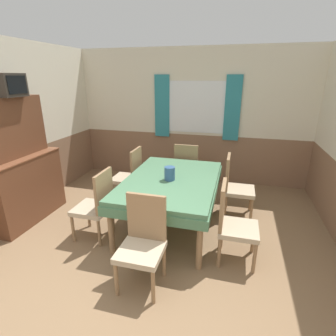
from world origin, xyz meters
name	(u,v)px	position (x,y,z in m)	size (l,w,h in m)	color
ground_plane	(111,326)	(0.00, 0.00, 0.00)	(16.00, 16.00, 0.00)	#846647
wall_back	(191,117)	(0.01, 3.68, 1.31)	(4.98, 0.09, 2.60)	silver
wall_left	(24,128)	(-2.32, 1.83, 1.30)	(0.05, 4.06, 2.60)	silver
dining_table	(171,185)	(0.10, 1.76, 0.63)	(1.26, 1.85, 0.73)	#4C7A56
chair_left_near	(97,204)	(-0.77, 1.20, 0.50)	(0.44, 0.44, 0.95)	#93704C
chair_left_far	(130,175)	(-0.77, 2.31, 0.50)	(0.44, 0.44, 0.95)	#93704C
chair_head_near	(143,240)	(0.10, 0.60, 0.50)	(0.44, 0.44, 0.95)	#93704C
chair_right_near	(232,222)	(0.96, 1.20, 0.50)	(0.44, 0.44, 0.95)	#93704C
chair_head_window	(187,168)	(0.10, 2.92, 0.50)	(0.44, 0.44, 0.95)	#93704C
chair_right_far	(235,185)	(0.96, 2.31, 0.50)	(0.44, 0.44, 0.95)	#93704C
sideboard	(20,172)	(-2.07, 1.37, 0.76)	(0.46, 1.20, 1.81)	brown
tv	(8,85)	(-2.02, 1.41, 1.96)	(0.29, 0.38, 0.30)	#2D2823
vase	(170,173)	(0.09, 1.71, 0.82)	(0.15, 0.15, 0.19)	#335684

